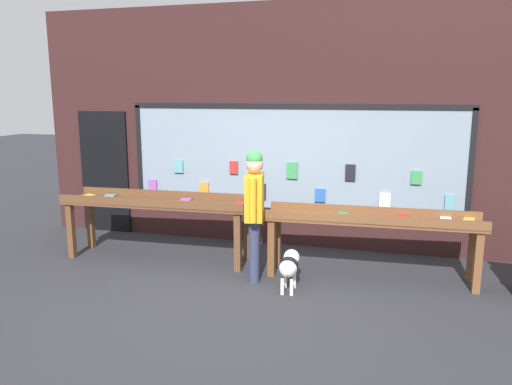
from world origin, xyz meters
TOP-DOWN VIEW (x-y plane):
  - ground_plane at (0.00, 0.00)m, footprint 40.00×40.00m
  - shopfront_facade at (-0.03, 2.39)m, footprint 8.17×0.29m
  - display_table_left at (-1.52, 1.12)m, footprint 2.78×0.80m
  - display_table_right at (1.52, 1.12)m, footprint 2.77×0.69m
  - person_browsing at (0.07, 0.67)m, footprint 0.31×0.66m
  - small_dog at (0.58, 0.45)m, footprint 0.25×0.62m

SIDE VIEW (x-z plane):
  - ground_plane at x=0.00m, z-range 0.00..0.00m
  - small_dog at x=0.58m, z-range 0.09..0.55m
  - display_table_right at x=1.52m, z-range 0.28..1.19m
  - display_table_left at x=-1.52m, z-range 0.30..1.26m
  - person_browsing at x=0.07m, z-range 0.15..1.85m
  - shopfront_facade at x=-0.03m, z-range -0.04..3.73m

